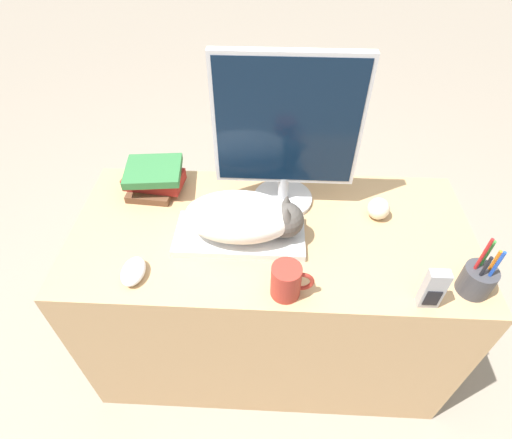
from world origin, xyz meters
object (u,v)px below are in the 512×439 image
(monitor, at_px, (287,130))
(pen_cup, at_px, (477,279))
(phone, at_px, (433,289))
(book_stack, at_px, (154,179))
(computer_mouse, at_px, (133,271))
(coffee_mug, at_px, (287,281))
(baseball, at_px, (379,209))
(cat, at_px, (246,217))
(keyboard, at_px, (240,235))

(monitor, height_order, pen_cup, monitor)
(phone, distance_m, book_stack, 0.97)
(computer_mouse, bearing_deg, book_stack, 93.85)
(coffee_mug, bearing_deg, phone, -2.74)
(phone, bearing_deg, baseball, 102.87)
(phone, bearing_deg, monitor, 133.97)
(pen_cup, relative_size, baseball, 2.75)
(phone, relative_size, book_stack, 0.64)
(cat, relative_size, phone, 2.70)
(monitor, bearing_deg, phone, -46.03)
(baseball, bearing_deg, book_stack, 172.42)
(keyboard, height_order, pen_cup, pen_cup)
(cat, height_order, book_stack, cat)
(monitor, xyz_separation_m, phone, (0.40, -0.41, -0.22))
(coffee_mug, distance_m, phone, 0.39)
(monitor, height_order, computer_mouse, monitor)
(monitor, bearing_deg, pen_cup, -33.56)
(computer_mouse, bearing_deg, monitor, 39.17)
(keyboard, distance_m, baseball, 0.47)
(monitor, height_order, coffee_mug, monitor)
(monitor, bearing_deg, computer_mouse, -140.83)
(keyboard, xyz_separation_m, computer_mouse, (-0.30, -0.17, 0.01))
(book_stack, bearing_deg, monitor, -4.60)
(keyboard, height_order, phone, phone)
(monitor, height_order, phone, monitor)
(cat, distance_m, computer_mouse, 0.37)
(monitor, relative_size, baseball, 7.12)
(keyboard, height_order, coffee_mug, coffee_mug)
(cat, relative_size, coffee_mug, 3.04)
(keyboard, bearing_deg, cat, 0.00)
(computer_mouse, relative_size, coffee_mug, 0.88)
(cat, xyz_separation_m, book_stack, (-0.34, 0.22, -0.04))
(coffee_mug, xyz_separation_m, pen_cup, (0.53, 0.04, -0.00))
(cat, distance_m, coffee_mug, 0.24)
(coffee_mug, height_order, book_stack, coffee_mug)
(coffee_mug, bearing_deg, keyboard, 125.62)
(monitor, xyz_separation_m, computer_mouse, (-0.43, -0.35, -0.26))
(book_stack, bearing_deg, pen_cup, -21.52)
(monitor, bearing_deg, cat, -121.85)
(monitor, bearing_deg, coffee_mug, -88.48)
(monitor, bearing_deg, keyboard, -126.10)
(coffee_mug, relative_size, pen_cup, 0.59)
(keyboard, height_order, cat, cat)
(phone, bearing_deg, book_stack, 152.41)
(cat, relative_size, computer_mouse, 3.43)
(keyboard, xyz_separation_m, book_stack, (-0.32, 0.22, 0.04))
(pen_cup, bearing_deg, book_stack, 158.48)
(cat, xyz_separation_m, pen_cup, (0.65, -0.17, -0.04))
(cat, xyz_separation_m, monitor, (0.12, 0.19, 0.19))
(cat, bearing_deg, coffee_mug, -58.29)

